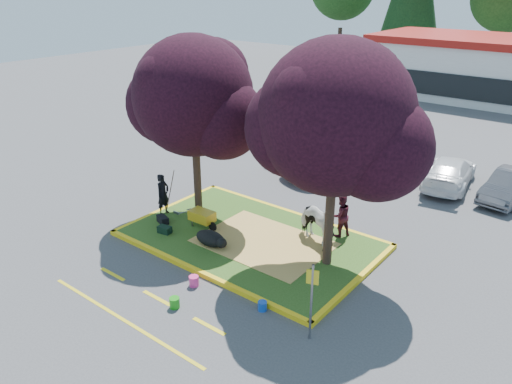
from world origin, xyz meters
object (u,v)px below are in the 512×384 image
Objects in this scene: calf at (210,238)px; bucket_green at (175,303)px; car_black at (232,127)px; wheelbarrow at (202,216)px; bucket_pink at (194,281)px; bucket_blue at (262,306)px; sign_post at (312,295)px; handler at (163,194)px; cow at (316,222)px; car_silver at (306,147)px.

calf is 3.29m from bucket_green.
calf is 0.25× the size of car_black.
wheelbarrow is 10.61m from car_black.
bucket_pink is 2.31m from bucket_blue.
sign_post reaches higher than calf.
handler is at bearing -83.87° from car_black.
cow is at bearing 77.01° from bucket_green.
bucket_pink is at bearing -47.23° from calf.
car_black is at bearing 123.74° from wheelbarrow.
handler is 0.35× the size of car_black.
car_black is (-6.08, 8.70, 0.20)m from wheelbarrow.
calf is 0.72× the size of handler.
sign_post is 2.01m from bucket_blue.
sign_post is (5.00, -1.77, 0.90)m from calf.
wheelbarrow is at bearing 136.12° from sign_post.
sign_post reaches higher than cow.
sign_post is 0.53× the size of car_silver.
cow is 5.66× the size of bucket_pink.
car_silver is (-4.92, 7.08, -0.23)m from cow.
calf is at bearing 115.47° from bucket_green.
cow reaches higher than bucket_pink.
calf is 11.91m from car_black.
handler reaches higher than cow.
bucket_pink is (-3.92, -0.11, -1.14)m from sign_post.
car_silver reaches higher than calf.
calf is at bearing 119.92° from bucket_pink.
car_black reaches higher than bucket_blue.
handler is at bearing 179.82° from calf.
calf is 3.73× the size of bucket_green.
car_silver is at bearing 116.56° from calf.
bucket_blue is 0.06× the size of car_black.
car_silver is at bearing 48.85° from cow.
sign_post is 7.98× the size of bucket_blue.
calf is at bearing -72.20° from car_black.
car_silver is at bearing 106.69° from bucket_green.
car_black is (-4.19, 8.79, -0.16)m from handler.
cow is at bearing 54.12° from calf.
bucket_pink is 14.08m from car_black.
car_black reaches higher than bucket_pink.
car_black is 4.90m from car_silver.
handler is 8.38m from sign_post.
car_silver is at bearing 106.67° from bucket_pink.
handler is 5.84× the size of bucket_blue.
bucket_pink is 0.08× the size of car_silver.
cow reaches higher than bucket_blue.
sign_post is 6.91× the size of bucket_pink.
bucket_blue is (2.29, 0.30, -0.02)m from bucket_pink.
wheelbarrow is (1.88, 0.10, -0.36)m from handler.
cow reaches higher than bucket_green.
wheelbarrow reaches higher than bucket_blue.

